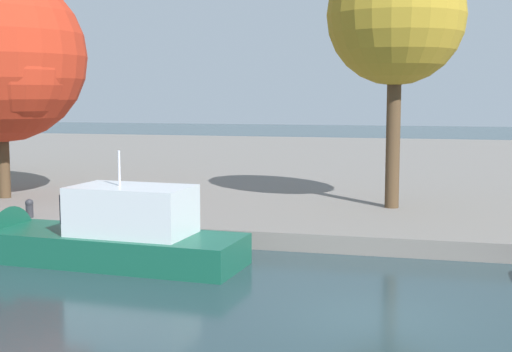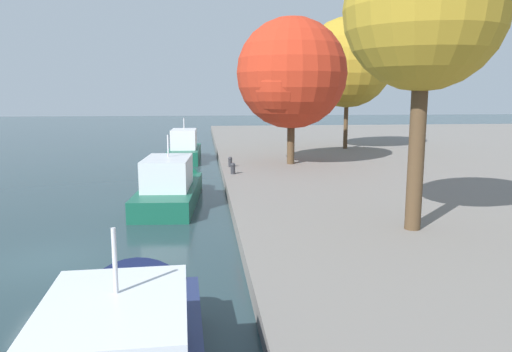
# 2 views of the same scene
# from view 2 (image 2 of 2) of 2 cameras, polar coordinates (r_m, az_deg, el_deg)

# --- Properties ---
(ground_plane) EXTENTS (220.00, 220.00, 0.00)m
(ground_plane) POSITION_cam_2_polar(r_m,az_deg,el_deg) (18.18, -23.24, -9.19)
(ground_plane) COLOR #23383D
(motor_yacht_0) EXTENTS (8.40, 2.71, 4.43)m
(motor_yacht_0) POSITION_cam_2_polar(r_m,az_deg,el_deg) (42.29, -8.31, 2.95)
(motor_yacht_0) COLOR #14513D
(motor_yacht_0) RESTS_ON ground_plane
(motor_yacht_1) EXTENTS (9.35, 3.27, 4.55)m
(motor_yacht_1) POSITION_cam_2_polar(r_m,az_deg,el_deg) (25.98, -9.88, -1.39)
(motor_yacht_1) COLOR #14513D
(motor_yacht_1) RESTS_ON ground_plane
(mooring_bollard_0) EXTENTS (0.31, 0.31, 0.72)m
(mooring_bollard_0) POSITION_cam_2_polar(r_m,az_deg,el_deg) (30.54, -2.73, 0.95)
(mooring_bollard_0) COLOR #2D2D33
(mooring_bollard_0) RESTS_ON dock_promenade
(mooring_bollard_1) EXTENTS (0.29, 0.29, 0.71)m
(mooring_bollard_1) POSITION_cam_2_polar(r_m,az_deg,el_deg) (33.51, -3.04, 1.72)
(mooring_bollard_1) COLOR #2D2D33
(mooring_bollard_1) RESTS_ON dock_promenade
(tree_0) EXTENTS (5.62, 5.62, 10.67)m
(tree_0) POSITION_cam_2_polar(r_m,az_deg,el_deg) (18.70, 18.78, 18.09)
(tree_0) COLOR #4C3823
(tree_0) RESTS_ON dock_promenade
(tree_1) EXTENTS (7.97, 7.97, 11.70)m
(tree_1) POSITION_cam_2_polar(r_m,az_deg,el_deg) (45.39, 10.66, 13.07)
(tree_1) COLOR #4C3823
(tree_1) RESTS_ON dock_promenade
(tree_2) EXTENTS (7.71, 7.71, 10.25)m
(tree_2) POSITION_cam_2_polar(r_m,az_deg,el_deg) (34.40, 4.01, 11.97)
(tree_2) COLOR #4C3823
(tree_2) RESTS_ON dock_promenade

